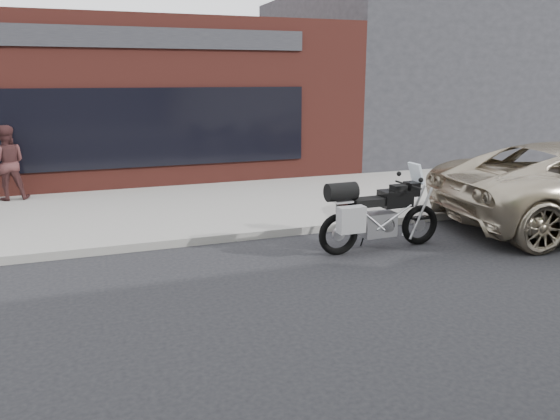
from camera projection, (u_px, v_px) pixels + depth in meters
ground at (347, 332)px, 6.51m from camera, size 120.00×120.00×0.00m
near_sidewalk at (214, 202)px, 12.89m from camera, size 44.00×6.00×0.15m
storefront at (105, 99)px, 18.10m from camera, size 14.00×10.07×4.50m
neighbour_building at (416, 76)px, 21.87m from camera, size 10.00×10.00×6.00m
motorcycle at (374, 215)px, 9.41m from camera, size 2.38×0.82×1.51m
cafe_patron_left at (7, 163)px, 12.65m from camera, size 0.89×0.71×1.74m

